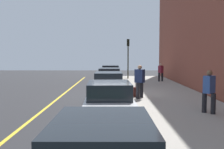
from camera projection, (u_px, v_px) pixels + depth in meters
ground_plane at (113, 95)px, 17.06m from camera, size 56.00×56.00×0.00m
sidewalk at (165, 94)px, 17.05m from camera, size 28.00×4.60×0.15m
lane_stripe_centre at (62, 95)px, 17.07m from camera, size 28.00×0.14×0.01m
snow_bank_curb at (129, 112)px, 11.63m from camera, size 7.11×0.56×0.22m
parked_car_white at (109, 101)px, 10.47m from camera, size 4.27×2.01×1.51m
parked_car_silver at (108, 85)px, 16.40m from camera, size 4.25×1.93×1.51m
parked_car_maroon at (110, 77)px, 21.60m from camera, size 4.35×2.02×1.51m
parked_car_black at (110, 73)px, 27.46m from camera, size 4.37×1.96×1.51m
pedestrian_navy_coat at (140, 80)px, 15.03m from camera, size 0.54×0.59×1.84m
pedestrian_burgundy_coat at (161, 72)px, 24.62m from camera, size 0.52×0.50×1.64m
pedestrian_blue_coat at (209, 90)px, 11.08m from camera, size 0.55×0.56×1.78m
traffic_light_pole at (128, 52)px, 27.59m from camera, size 0.35×0.26×4.00m
rolling_suitcase at (135, 92)px, 15.62m from camera, size 0.34×0.22×0.90m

